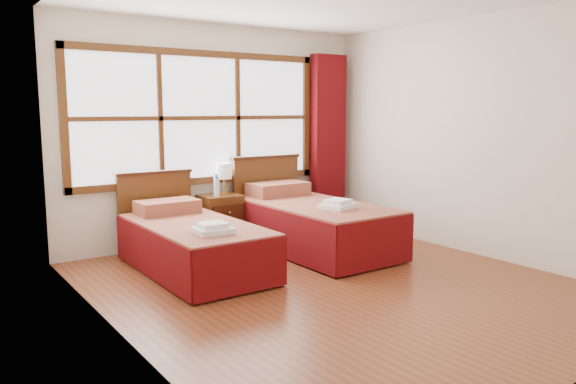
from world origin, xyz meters
TOP-DOWN VIEW (x-y plane):
  - floor at (0.00, 0.00)m, footprint 4.50×4.50m
  - wall_back at (0.00, 2.25)m, footprint 4.00×0.00m
  - wall_left at (-2.00, 0.00)m, footprint 0.00×4.50m
  - wall_right at (2.00, 0.00)m, footprint 0.00×4.50m
  - window at (-0.25, 2.21)m, footprint 3.16×0.06m
  - curtain at (1.60, 2.11)m, footprint 0.50×0.16m
  - bed_left at (-0.87, 1.20)m, footprint 0.95×1.97m
  - bed_right at (0.62, 1.20)m, footprint 1.05×2.07m
  - nightstand at (-0.12, 1.99)m, footprint 0.45×0.44m
  - towels_left at (-0.92, 0.63)m, footprint 0.34×0.30m
  - towels_right at (0.61, 0.72)m, footprint 0.41×0.38m
  - lamp at (-0.01, 2.09)m, footprint 0.19×0.19m
  - bottle_near at (-0.18, 1.96)m, footprint 0.07×0.07m
  - bottle_far at (-0.19, 1.94)m, footprint 0.06×0.06m

SIDE VIEW (x-z plane):
  - floor at x=0.00m, z-range 0.00..0.00m
  - bed_left at x=-0.87m, z-range -0.18..0.74m
  - nightstand at x=-0.12m, z-range 0.00..0.60m
  - bed_right at x=0.62m, z-range -0.20..0.82m
  - towels_left at x=-0.92m, z-range 0.48..0.58m
  - towels_right at x=0.61m, z-range 0.54..0.64m
  - bottle_far at x=-0.19m, z-range 0.59..0.82m
  - bottle_near at x=-0.18m, z-range 0.59..0.84m
  - lamp at x=-0.01m, z-range 0.68..1.04m
  - curtain at x=1.60m, z-range 0.02..2.32m
  - wall_back at x=0.00m, z-range -0.70..3.30m
  - wall_left at x=-2.00m, z-range -0.95..3.55m
  - wall_right at x=2.00m, z-range -0.95..3.55m
  - window at x=-0.25m, z-range 0.72..2.28m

